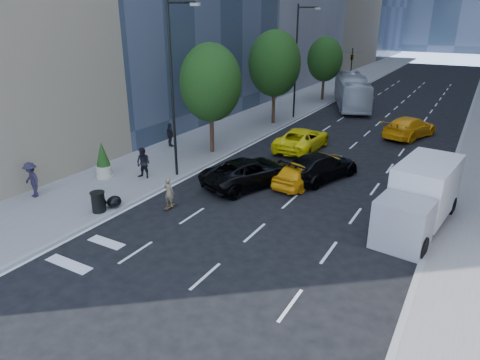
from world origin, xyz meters
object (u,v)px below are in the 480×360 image
Objects in this scene: trash_can at (98,202)px; box_truck at (420,197)px; black_sedan_mercedes at (320,166)px; skateboarder at (169,194)px; planter_shrub at (103,160)px; black_sedan_lincoln at (250,172)px; city_bus at (352,91)px.

box_truck is at bearing 24.82° from trash_can.
trash_can is (-7.80, -10.12, -0.15)m from black_sedan_mercedes.
skateboarder is 6.14m from planter_shrub.
black_sedan_lincoln is 8.48m from trash_can.
planter_shrub is (-17.23, -2.78, -0.33)m from box_truck.
city_bus reaches higher than trash_can.
trash_can is 5.00m from planter_shrub.
planter_shrub reaches higher than trash_can.
box_truck is (10.68, -26.14, -0.13)m from city_bus.
black_sedan_lincoln is at bearing -177.16° from box_truck.
planter_shrub reaches higher than black_sedan_lincoln.
black_sedan_lincoln is at bearing 62.03° from black_sedan_mercedes.
planter_shrub is (-6.55, -28.91, -0.45)m from city_bus.
black_sedan_lincoln is 4.39m from black_sedan_mercedes.
black_sedan_mercedes is at bearing 52.38° from trash_can.
skateboarder is 3.46m from trash_can.
black_sedan_mercedes is 0.85× the size of box_truck.
box_truck is at bearing -164.22° from skateboarder.
skateboarder is at bearing 41.71° from trash_can.
black_sedan_lincoln is at bearing 57.13° from trash_can.
black_sedan_mercedes is (3.20, 3.00, -0.00)m from black_sedan_lincoln.
box_truck reaches higher than skateboarder.
box_truck reaches higher than black_sedan_lincoln.
skateboarder is 0.13× the size of city_bus.
box_truck is (11.26, 4.10, 0.74)m from skateboarder.
city_bus is at bearing 84.46° from trash_can.
black_sedan_mercedes reaches higher than trash_can.
box_truck is 6.54× the size of trash_can.
black_sedan_mercedes is 5.56× the size of trash_can.
city_bus is at bearing -95.31° from skateboarder.
black_sedan_lincoln is at bearing -116.96° from skateboarder.
skateboarder is 30.26m from city_bus.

